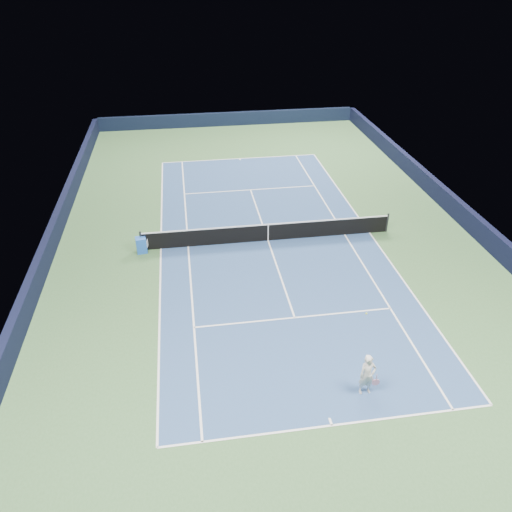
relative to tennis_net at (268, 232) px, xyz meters
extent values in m
plane|color=#375D32|center=(0.00, 0.00, -0.50)|extent=(40.00, 40.00, 0.00)
cube|color=black|center=(0.00, 19.82, 0.05)|extent=(22.00, 0.35, 1.10)
cube|color=black|center=(10.82, 0.00, 0.05)|extent=(0.35, 40.00, 1.10)
cube|color=black|center=(-10.82, 0.00, 0.05)|extent=(0.35, 40.00, 1.10)
cube|color=navy|center=(0.00, 0.00, -0.50)|extent=(10.97, 23.77, 0.01)
cube|color=white|center=(0.00, 11.88, -0.50)|extent=(10.97, 0.08, 0.00)
cube|color=white|center=(0.00, -11.88, -0.50)|extent=(10.97, 0.08, 0.00)
cube|color=white|center=(5.49, 0.00, -0.50)|extent=(0.08, 23.77, 0.00)
cube|color=white|center=(-5.49, 0.00, -0.50)|extent=(0.08, 23.77, 0.00)
cube|color=white|center=(4.12, 0.00, -0.50)|extent=(0.08, 23.77, 0.00)
cube|color=white|center=(-4.12, 0.00, -0.50)|extent=(0.08, 23.77, 0.00)
cube|color=white|center=(0.00, 6.40, -0.50)|extent=(8.23, 0.08, 0.00)
cube|color=white|center=(0.00, -6.40, -0.50)|extent=(8.23, 0.08, 0.00)
cube|color=white|center=(0.00, 0.00, -0.50)|extent=(0.08, 12.80, 0.00)
cube|color=white|center=(0.00, 11.73, -0.50)|extent=(0.08, 0.30, 0.00)
cube|color=white|center=(0.00, -11.73, -0.50)|extent=(0.08, 0.30, 0.00)
cylinder|color=black|center=(-6.40, 0.00, 0.03)|extent=(0.10, 0.10, 1.07)
cylinder|color=black|center=(6.40, 0.00, 0.03)|extent=(0.10, 0.10, 1.07)
cube|color=black|center=(0.00, 0.00, -0.05)|extent=(12.80, 0.03, 0.91)
cube|color=white|center=(0.00, 0.00, 0.44)|extent=(12.80, 0.04, 0.06)
cube|color=white|center=(0.00, 0.00, -0.05)|extent=(0.05, 0.04, 0.91)
cube|color=blue|center=(-6.40, -0.18, -0.10)|extent=(0.56, 0.52, 0.81)
cube|color=white|center=(-6.11, -0.18, -0.05)|extent=(0.08, 0.36, 0.36)
imported|color=silver|center=(1.50, -10.68, 0.30)|extent=(0.61, 0.42, 1.59)
cylinder|color=#C6809E|center=(1.82, -10.73, 0.20)|extent=(0.03, 0.03, 0.26)
cylinder|color=black|center=(1.82, -10.73, -0.04)|extent=(0.26, 0.02, 0.26)
cylinder|color=#CE85A5|center=(1.82, -10.73, -0.04)|extent=(0.28, 0.03, 0.28)
sphere|color=#B1C329|center=(1.60, -9.68, 2.10)|extent=(0.07, 0.07, 0.07)
camera|label=1|loc=(-3.99, -22.01, 12.44)|focal=35.00mm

